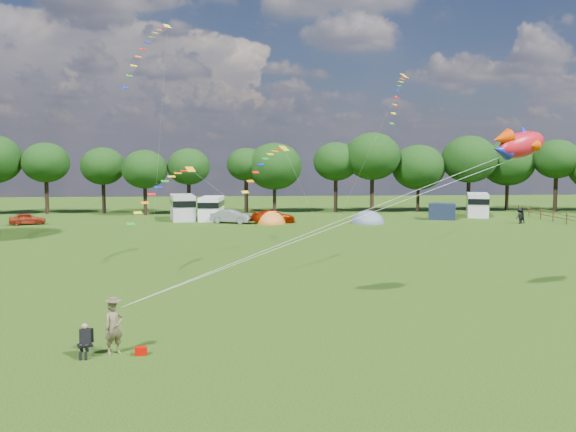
{
  "coord_description": "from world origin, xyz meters",
  "views": [
    {
      "loc": [
        -2.5,
        -26.51,
        7.23
      ],
      "look_at": [
        0.0,
        8.0,
        4.0
      ],
      "focal_mm": 40.0,
      "sensor_mm": 36.0,
      "label": 1
    }
  ],
  "objects": [
    {
      "name": "ground_plane",
      "position": [
        0.0,
        0.0,
        0.0
      ],
      "size": [
        180.0,
        180.0,
        0.0
      ],
      "primitive_type": "plane",
      "color": "black",
      "rests_on": "ground"
    },
    {
      "name": "streamer_kite_c",
      "position": [
        -0.82,
        12.6,
        6.99
      ],
      "size": [
        3.12,
        4.92,
        2.78
      ],
      "rotation": [
        0.0,
        0.0,
        0.76
      ],
      "color": "#D4D512",
      "rests_on": "ground"
    },
    {
      "name": "tent_orange",
      "position": [
        0.59,
        42.04,
        0.02
      ],
      "size": [
        3.3,
        3.61,
        2.58
      ],
      "color": "orange",
      "rests_on": "ground"
    },
    {
      "name": "car_c",
      "position": [
        0.92,
        42.56,
        0.7
      ],
      "size": [
        5.06,
        3.36,
        1.4
      ],
      "primitive_type": "imported",
      "rotation": [
        0.0,
        0.0,
        1.9
      ],
      "color": "#961C00",
      "rests_on": "ground"
    },
    {
      "name": "campervan_d",
      "position": [
        25.87,
        48.68,
        1.49
      ],
      "size": [
        4.04,
        6.13,
        2.78
      ],
      "rotation": [
        0.0,
        0.0,
        1.26
      ],
      "color": "silver",
      "rests_on": "ground"
    },
    {
      "name": "streamer_kite_d",
      "position": [
        9.77,
        23.05,
        12.36
      ],
      "size": [
        2.69,
        5.14,
        4.3
      ],
      "rotation": [
        0.0,
        0.0,
        0.82
      ],
      "color": "#FDAC23",
      "rests_on": "ground"
    },
    {
      "name": "car_b",
      "position": [
        -3.65,
        42.84,
        0.73
      ],
      "size": [
        4.41,
        2.86,
        1.46
      ],
      "primitive_type": "imported",
      "rotation": [
        0.0,
        0.0,
        1.22
      ],
      "color": "gray",
      "rests_on": "ground"
    },
    {
      "name": "fish_kite",
      "position": [
        11.04,
        4.2,
        7.81
      ],
      "size": [
        3.59,
        2.32,
        1.9
      ],
      "rotation": [
        0.0,
        -0.21,
        0.41
      ],
      "color": "red",
      "rests_on": "ground"
    },
    {
      "name": "awning_navy",
      "position": [
        20.42,
        45.31,
        0.92
      ],
      "size": [
        3.5,
        3.12,
        1.85
      ],
      "primitive_type": "cube",
      "rotation": [
        0.0,
        0.0,
        -0.28
      ],
      "color": "#182238",
      "rests_on": "ground"
    },
    {
      "name": "camp_chair",
      "position": [
        -8.16,
        -3.45,
        0.75
      ],
      "size": [
        0.65,
        0.67,
        1.25
      ],
      "rotation": [
        0.0,
        0.0,
        0.38
      ],
      "color": "#99999E",
      "rests_on": "ground"
    },
    {
      "name": "campervan_b",
      "position": [
        -9.23,
        46.77,
        1.54
      ],
      "size": [
        3.43,
        6.17,
        2.86
      ],
      "rotation": [
        0.0,
        0.0,
        1.74
      ],
      "color": "#BABABC",
      "rests_on": "ground"
    },
    {
      "name": "walker_a",
      "position": [
        27.59,
        40.33,
        0.85
      ],
      "size": [
        0.91,
        0.65,
        1.71
      ],
      "primitive_type": "imported",
      "rotation": [
        0.0,
        0.0,
        3.32
      ],
      "color": "black",
      "rests_on": "ground"
    },
    {
      "name": "walker_b",
      "position": [
        27.28,
        40.05,
        0.84
      ],
      "size": [
        1.16,
        1.07,
        1.68
      ],
      "primitive_type": "imported",
      "rotation": [
        0.0,
        0.0,
        3.81
      ],
      "color": "black",
      "rests_on": "ground"
    },
    {
      "name": "campervan_c",
      "position": [
        -5.94,
        46.33,
        1.43
      ],
      "size": [
        2.82,
        5.61,
        2.65
      ],
      "rotation": [
        0.0,
        0.0,
        1.47
      ],
      "color": "white",
      "rests_on": "ground"
    },
    {
      "name": "streamer_kite_b",
      "position": [
        -7.73,
        18.7,
        5.2
      ],
      "size": [
        4.33,
        4.66,
        3.81
      ],
      "rotation": [
        0.0,
        0.0,
        0.55
      ],
      "color": "#F5A410",
      "rests_on": "ground"
    },
    {
      "name": "tree_line",
      "position": [
        5.3,
        54.99,
        6.35
      ],
      "size": [
        102.98,
        10.98,
        10.27
      ],
      "color": "black",
      "rests_on": "ground"
    },
    {
      "name": "kite_flyer",
      "position": [
        -7.2,
        -3.14,
        0.98
      ],
      "size": [
        0.85,
        0.79,
        1.95
      ],
      "primitive_type": "imported",
      "rotation": [
        0.0,
        0.0,
        0.61
      ],
      "color": "brown",
      "rests_on": "ground"
    },
    {
      "name": "streamer_kite_a",
      "position": [
        -9.63,
        25.74,
        16.04
      ],
      "size": [
        3.32,
        5.53,
        5.75
      ],
      "rotation": [
        0.0,
        0.0,
        0.65
      ],
      "color": "#FFF330",
      "rests_on": "ground"
    },
    {
      "name": "tent_greyblue",
      "position": [
        11.09,
        41.61,
        0.02
      ],
      "size": [
        3.69,
        4.05,
        2.75
      ],
      "color": "slate",
      "rests_on": "ground"
    },
    {
      "name": "car_a",
      "position": [
        -25.18,
        42.82,
        0.62
      ],
      "size": [
        4.02,
        2.59,
        1.25
      ],
      "primitive_type": "imported",
      "rotation": [
        0.0,
        0.0,
        1.9
      ],
      "color": "#9C2C14",
      "rests_on": "ground"
    },
    {
      "name": "kite_bag",
      "position": [
        -6.21,
        -3.38,
        0.15
      ],
      "size": [
        0.45,
        0.32,
        0.3
      ],
      "primitive_type": "cube",
      "rotation": [
        0.0,
        0.0,
        0.1
      ],
      "color": "#B40800",
      "rests_on": "ground"
    }
  ]
}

